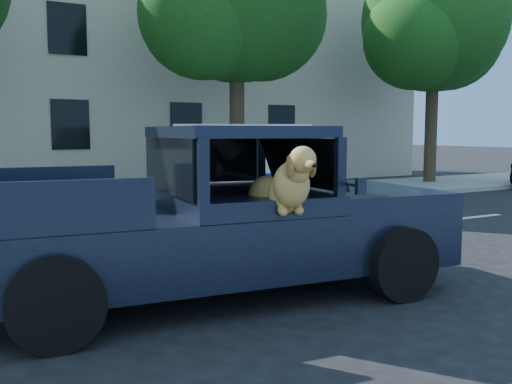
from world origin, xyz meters
The scene contains 8 objects.
ground centered at (0.00, 0.00, 0.00)m, with size 120.00×120.00×0.00m, color black.
far_sidewalk centered at (0.00, 9.20, 0.07)m, with size 60.00×4.00×0.15m, color gray.
lane_stripes centered at (2.00, 3.40, 0.01)m, with size 21.60×0.14×0.01m, color silver, non-canonical shape.
street_tree_mid centered at (5.03, 9.62, 5.71)m, with size 6.00×5.20×8.60m.
street_tree_right centered at (13.03, 9.62, 5.71)m, with size 6.00×5.20×8.60m.
building_main centered at (3.00, 16.50, 4.50)m, with size 26.00×6.00×9.00m, color beige.
pickup_truck centered at (-0.07, 0.67, 0.69)m, with size 5.88×3.18×2.04m.
mail_truck centered at (3.88, 6.74, 0.94)m, with size 4.31×3.16×2.15m.
Camera 1 is at (-2.88, -5.46, 1.98)m, focal length 40.00 mm.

